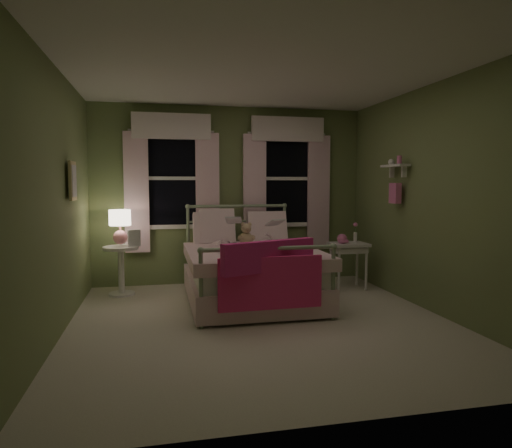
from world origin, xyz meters
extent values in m
plane|color=silver|center=(0.00, 0.00, 0.00)|extent=(4.20, 4.20, 0.00)
plane|color=white|center=(0.00, 0.00, 2.60)|extent=(4.20, 4.20, 0.00)
plane|color=#6F8751|center=(0.00, 2.10, 1.30)|extent=(4.00, 0.00, 4.00)
plane|color=#6F8751|center=(0.00, -2.10, 1.30)|extent=(4.00, 0.00, 4.00)
plane|color=#6F8751|center=(-2.00, 0.00, 1.30)|extent=(0.00, 4.20, 4.20)
plane|color=#6F8751|center=(2.00, 0.00, 1.30)|extent=(0.00, 4.20, 4.20)
cube|color=white|center=(0.06, 0.91, 0.42)|extent=(1.44, 1.94, 0.26)
cube|color=white|center=(0.06, 0.91, 0.18)|extent=(1.54, 2.02, 0.30)
cube|color=white|center=(0.06, 0.76, 0.60)|extent=(1.58, 1.75, 0.14)
cylinder|color=#9EB793|center=(-0.63, 0.91, 0.30)|extent=(0.04, 1.90, 0.04)
cylinder|color=#9EB793|center=(0.75, 0.91, 0.30)|extent=(0.04, 1.90, 0.04)
cylinder|color=#9EB793|center=(-0.65, 1.88, 0.57)|extent=(0.04, 0.04, 1.15)
cylinder|color=#9EB793|center=(0.77, 1.88, 0.57)|extent=(0.04, 0.04, 1.15)
sphere|color=#9EB793|center=(-0.65, 1.88, 1.15)|extent=(0.07, 0.07, 0.07)
sphere|color=#9EB793|center=(0.77, 1.88, 1.15)|extent=(0.07, 0.07, 0.07)
cylinder|color=#9EB793|center=(0.06, 1.88, 1.15)|extent=(1.42, 0.04, 0.04)
cylinder|color=#9EB793|center=(0.06, 1.88, 0.93)|extent=(1.38, 0.03, 0.03)
cylinder|color=#9EB793|center=(-0.65, -0.06, 0.40)|extent=(0.04, 0.04, 0.80)
cylinder|color=#9EB793|center=(0.77, -0.06, 0.40)|extent=(0.04, 0.04, 0.80)
sphere|color=#9EB793|center=(-0.65, -0.06, 0.80)|extent=(0.07, 0.07, 0.07)
sphere|color=#9EB793|center=(0.77, -0.06, 0.80)|extent=(0.07, 0.07, 0.07)
cylinder|color=#9EB793|center=(0.06, -0.06, 0.80)|extent=(1.42, 0.04, 0.04)
cube|color=white|center=(-0.32, 1.61, 0.80)|extent=(0.55, 0.32, 0.57)
cube|color=white|center=(0.44, 1.61, 0.80)|extent=(0.55, 0.32, 0.57)
cube|color=white|center=(-0.27, 1.61, 0.88)|extent=(0.48, 0.30, 0.51)
cube|color=#DB2A7E|center=(0.06, -0.06, 0.72)|extent=(1.07, 0.48, 0.32)
cube|color=#FB317E|center=(0.06, -0.13, 0.45)|extent=(1.10, 0.06, 0.55)
imported|color=#F7D1DD|center=(-0.22, 1.36, 0.95)|extent=(0.31, 0.24, 0.76)
imported|color=#F7D1DD|center=(0.34, 1.36, 0.90)|extent=(0.35, 0.30, 0.65)
imported|color=beige|center=(-0.22, 1.11, 0.96)|extent=(0.22, 0.16, 0.26)
imported|color=beige|center=(0.34, 1.11, 0.92)|extent=(0.22, 0.15, 0.26)
sphere|color=tan|center=(0.06, 1.21, 0.75)|extent=(0.18, 0.18, 0.18)
sphere|color=tan|center=(0.06, 1.19, 0.89)|extent=(0.13, 0.13, 0.13)
sphere|color=tan|center=(0.02, 1.19, 0.95)|extent=(0.05, 0.05, 0.05)
sphere|color=tan|center=(0.11, 1.19, 0.95)|extent=(0.05, 0.05, 0.05)
sphere|color=tan|center=(-0.02, 1.18, 0.77)|extent=(0.07, 0.07, 0.07)
sphere|color=tan|center=(0.14, 1.18, 0.77)|extent=(0.07, 0.07, 0.07)
sphere|color=#8C6B51|center=(0.06, 1.14, 0.89)|extent=(0.04, 0.04, 0.04)
cylinder|color=white|center=(-1.55, 1.58, 0.63)|extent=(0.46, 0.46, 0.04)
cylinder|color=white|center=(-1.55, 1.58, 0.32)|extent=(0.08, 0.08, 0.60)
cylinder|color=white|center=(-1.55, 1.58, 0.01)|extent=(0.34, 0.34, 0.03)
sphere|color=pink|center=(-1.55, 1.58, 0.77)|extent=(0.19, 0.19, 0.19)
cylinder|color=pink|center=(-1.55, 1.58, 0.89)|extent=(0.03, 0.03, 0.11)
cylinder|color=#FFEAC6|center=(-1.55, 1.58, 1.03)|extent=(0.28, 0.28, 0.20)
imported|color=beige|center=(-1.45, 1.50, 0.66)|extent=(0.20, 0.25, 0.02)
cube|color=white|center=(1.53, 1.27, 0.63)|extent=(0.50, 0.40, 0.04)
cube|color=white|center=(1.53, 1.27, 0.56)|extent=(0.44, 0.34, 0.08)
cylinder|color=white|center=(1.33, 1.12, 0.31)|extent=(0.04, 0.04, 0.60)
cylinder|color=white|center=(1.73, 1.12, 0.31)|extent=(0.04, 0.04, 0.60)
cylinder|color=white|center=(1.33, 1.42, 0.31)|extent=(0.04, 0.04, 0.60)
cylinder|color=white|center=(1.73, 1.42, 0.31)|extent=(0.04, 0.04, 0.60)
sphere|color=pink|center=(1.43, 1.27, 0.71)|extent=(0.14, 0.14, 0.14)
cube|color=pink|center=(1.43, 1.18, 0.69)|extent=(0.11, 0.06, 0.04)
cylinder|color=white|center=(1.65, 1.32, 0.72)|extent=(0.05, 0.05, 0.14)
cylinder|color=#4C7F3F|center=(1.65, 1.32, 0.83)|extent=(0.01, 0.01, 0.12)
sphere|color=pink|center=(1.65, 1.32, 0.90)|extent=(0.06, 0.06, 0.06)
cube|color=black|center=(-0.85, 2.08, 1.55)|extent=(0.76, 0.02, 1.35)
cube|color=white|center=(-0.85, 2.06, 2.25)|extent=(0.84, 0.05, 0.06)
cube|color=white|center=(-0.85, 2.06, 0.85)|extent=(0.84, 0.05, 0.06)
cube|color=white|center=(-1.25, 2.06, 1.55)|extent=(0.06, 0.05, 1.40)
cube|color=white|center=(-0.45, 2.06, 1.55)|extent=(0.06, 0.05, 1.40)
cube|color=white|center=(-0.85, 2.06, 1.55)|extent=(0.76, 0.04, 0.05)
cube|color=silver|center=(-1.35, 2.02, 1.35)|extent=(0.34, 0.06, 1.70)
cube|color=white|center=(-0.35, 2.02, 1.35)|extent=(0.34, 0.06, 1.70)
cube|color=white|center=(-0.85, 2.00, 2.28)|extent=(1.10, 0.08, 0.36)
cylinder|color=white|center=(-0.85, 2.04, 2.22)|extent=(1.20, 0.03, 0.03)
cube|color=black|center=(0.85, 2.08, 1.55)|extent=(0.76, 0.02, 1.35)
cube|color=white|center=(0.85, 2.06, 2.25)|extent=(0.84, 0.05, 0.06)
cube|color=white|center=(0.85, 2.06, 0.85)|extent=(0.84, 0.05, 0.06)
cube|color=white|center=(0.45, 2.06, 1.55)|extent=(0.06, 0.05, 1.40)
cube|color=white|center=(1.25, 2.06, 1.55)|extent=(0.06, 0.05, 1.40)
cube|color=white|center=(0.85, 2.06, 1.55)|extent=(0.76, 0.04, 0.05)
cube|color=white|center=(0.35, 2.02, 1.35)|extent=(0.34, 0.06, 1.70)
cube|color=white|center=(1.35, 2.02, 1.35)|extent=(0.34, 0.06, 1.70)
cube|color=white|center=(0.85, 2.00, 2.28)|extent=(1.10, 0.08, 0.36)
cylinder|color=white|center=(0.85, 2.04, 2.22)|extent=(1.20, 0.03, 0.03)
cube|color=white|center=(1.89, 0.70, 1.70)|extent=(0.15, 0.50, 0.03)
cube|color=white|center=(1.93, 0.55, 1.62)|extent=(0.06, 0.03, 0.14)
cube|color=white|center=(1.93, 0.85, 1.62)|extent=(0.06, 0.03, 0.14)
cylinder|color=pink|center=(1.89, 0.60, 1.77)|extent=(0.06, 0.06, 0.10)
sphere|color=white|center=(1.89, 0.80, 1.75)|extent=(0.08, 0.08, 0.08)
cube|color=pink|center=(1.90, 0.70, 1.35)|extent=(0.08, 0.18, 0.26)
cube|color=beige|center=(-1.95, 0.60, 1.50)|extent=(0.03, 0.32, 0.42)
cube|color=silver|center=(-1.94, 0.60, 1.50)|extent=(0.01, 0.25, 0.34)
camera|label=1|loc=(-1.06, -4.61, 1.47)|focal=32.00mm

